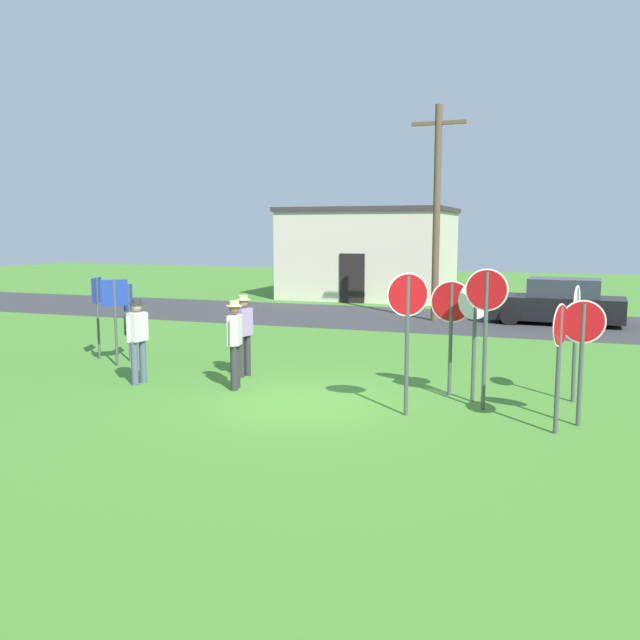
# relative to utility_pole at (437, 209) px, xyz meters

# --- Properties ---
(ground_plane) EXTENTS (80.00, 80.00, 0.00)m
(ground_plane) POSITION_rel_utility_pole_xyz_m (-0.30, -11.81, -3.77)
(ground_plane) COLOR #47842D
(street_asphalt) EXTENTS (60.00, 6.40, 0.01)m
(street_asphalt) POSITION_rel_utility_pole_xyz_m (-0.30, 0.19, -3.77)
(street_asphalt) COLOR #38383A
(street_asphalt) RESTS_ON ground
(building_background) EXTENTS (7.45, 5.69, 4.08)m
(building_background) POSITION_rel_utility_pole_xyz_m (-4.30, 7.19, -1.73)
(building_background) COLOR beige
(building_background) RESTS_ON ground
(utility_pole) EXTENTS (1.80, 0.24, 7.19)m
(utility_pole) POSITION_rel_utility_pole_xyz_m (0.00, 0.00, 0.00)
(utility_pole) COLOR brown
(utility_pole) RESTS_ON ground
(parked_car_on_street) EXTENTS (4.40, 2.21, 1.51)m
(parked_car_on_street) POSITION_rel_utility_pole_xyz_m (3.96, 0.62, -3.08)
(parked_car_on_street) COLOR black
(parked_car_on_street) RESTS_ON ground
(stop_sign_rear_right) EXTENTS (0.21, 0.63, 2.01)m
(stop_sign_rear_right) POSITION_rel_utility_pole_xyz_m (4.01, -12.20, -2.43)
(stop_sign_rear_right) COLOR #474C4C
(stop_sign_rear_right) RESTS_ON ground
(stop_sign_far_back) EXTENTS (0.54, 0.46, 2.20)m
(stop_sign_far_back) POSITION_rel_utility_pole_xyz_m (2.57, -10.66, -2.28)
(stop_sign_far_back) COLOR #474C4C
(stop_sign_far_back) RESTS_ON ground
(stop_sign_center_cluster) EXTENTS (0.62, 0.39, 2.40)m
(stop_sign_center_cluster) POSITION_rel_utility_pole_xyz_m (1.63, -11.96, -2.14)
(stop_sign_center_cluster) COLOR #474C4C
(stop_sign_center_cluster) RESTS_ON ground
(stop_sign_leaning_left) EXTENTS (0.15, 0.62, 2.12)m
(stop_sign_leaning_left) POSITION_rel_utility_pole_xyz_m (4.28, -10.05, -2.36)
(stop_sign_leaning_left) COLOR #474C4C
(stop_sign_leaning_left) RESTS_ON ground
(stop_sign_tallest) EXTENTS (0.72, 0.07, 2.45)m
(stop_sign_tallest) POSITION_rel_utility_pole_xyz_m (2.81, -11.16, -2.11)
(stop_sign_tallest) COLOR #474C4C
(stop_sign_tallest) RESTS_ON ground
(stop_sign_nearest) EXTENTS (0.78, 0.07, 2.17)m
(stop_sign_nearest) POSITION_rel_utility_pole_xyz_m (2.10, -10.34, -2.29)
(stop_sign_nearest) COLOR #474C4C
(stop_sign_nearest) RESTS_ON ground
(stop_sign_low_front) EXTENTS (0.68, 0.09, 2.02)m
(stop_sign_low_front) POSITION_rel_utility_pole_xyz_m (4.34, -11.65, -2.41)
(stop_sign_low_front) COLOR #474C4C
(stop_sign_low_front) RESTS_ON ground
(person_in_blue) EXTENTS (0.31, 0.56, 1.74)m
(person_in_blue) POSITION_rel_utility_pole_xyz_m (-1.92, -11.24, -2.79)
(person_in_blue) COLOR #2D2D33
(person_in_blue) RESTS_ON ground
(person_in_dark_shirt) EXTENTS (0.32, 0.56, 1.74)m
(person_in_dark_shirt) POSITION_rel_utility_pole_xyz_m (-2.26, -10.15, -2.79)
(person_in_dark_shirt) COLOR #2D2D33
(person_in_dark_shirt) RESTS_ON ground
(person_holding_notes) EXTENTS (0.42, 0.56, 1.74)m
(person_holding_notes) POSITION_rel_utility_pole_xyz_m (-3.97, -11.49, -2.76)
(person_holding_notes) COLOR #4C5670
(person_holding_notes) RESTS_ON ground
(info_panel_leftmost) EXTENTS (0.42, 0.46, 1.98)m
(info_panel_leftmost) POSITION_rel_utility_pole_xyz_m (-5.49, -10.14, -2.40)
(info_panel_leftmost) COLOR #4C4C51
(info_panel_leftmost) RESTS_ON ground
(info_panel_middle) EXTENTS (0.20, 0.58, 1.97)m
(info_panel_middle) POSITION_rel_utility_pole_xyz_m (-6.40, -9.58, -2.41)
(info_panel_middle) COLOR #4C4C51
(info_panel_middle) RESTS_ON ground
(info_panel_rightmost) EXTENTS (0.21, 0.58, 1.82)m
(info_panel_rightmost) POSITION_rel_utility_pole_xyz_m (-5.54, -9.56, -2.51)
(info_panel_rightmost) COLOR #4C4C51
(info_panel_rightmost) RESTS_ON ground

